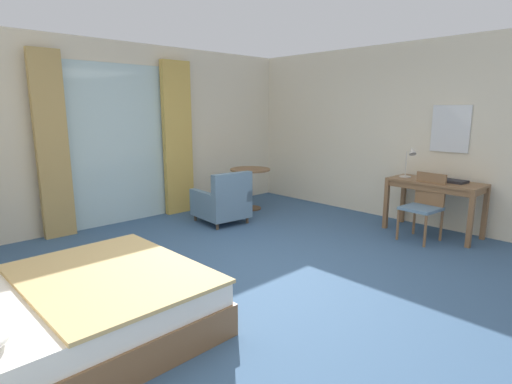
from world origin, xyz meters
TOP-DOWN VIEW (x-y plane):
  - ground at (0.00, 0.00)m, footprint 6.96×6.79m
  - wall_back at (0.00, 3.14)m, footprint 6.56×0.12m
  - wall_right at (3.22, 0.00)m, footprint 0.12×6.39m
  - balcony_glass_door at (-0.15, 3.06)m, footprint 1.56×0.02m
  - curtain_panel_left at (-1.15, 2.96)m, footprint 0.41×0.10m
  - curtain_panel_right at (0.85, 2.96)m, footprint 0.52×0.10m
  - bed at (-2.06, 0.09)m, footprint 2.00×1.70m
  - writing_desk at (2.80, -0.62)m, footprint 0.59×1.27m
  - desk_chair at (2.44, -0.64)m, footprint 0.49×0.47m
  - desk_lamp at (2.68, -0.27)m, footprint 0.30×0.30m
  - closed_book at (2.85, -0.84)m, footprint 0.27×0.34m
  - armchair_by_window at (0.96, 1.90)m, footprint 0.74×0.82m
  - round_cafe_table at (1.89, 2.28)m, footprint 0.71×0.71m
  - wall_mirror at (3.14, -0.62)m, footprint 0.02×0.54m

SIDE VIEW (x-z plane):
  - ground at x=0.00m, z-range -0.10..0.00m
  - bed at x=-2.06m, z-range -0.28..0.79m
  - armchair_by_window at x=0.96m, z-range -0.09..0.74m
  - desk_chair at x=2.44m, z-range 0.06..0.97m
  - round_cafe_table at x=1.89m, z-range 0.18..0.91m
  - writing_desk at x=2.80m, z-range 0.29..1.06m
  - closed_book at x=2.85m, z-range 0.78..0.81m
  - desk_lamp at x=2.68m, z-range 0.82..1.33m
  - balcony_glass_door at x=-0.15m, z-range 0.00..2.44m
  - curtain_panel_left at x=-1.15m, z-range 0.00..2.55m
  - curtain_panel_right at x=0.85m, z-range 0.00..2.55m
  - wall_back at x=0.00m, z-range 0.00..2.78m
  - wall_right at x=3.22m, z-range 0.00..2.78m
  - wall_mirror at x=3.14m, z-range 1.16..1.83m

